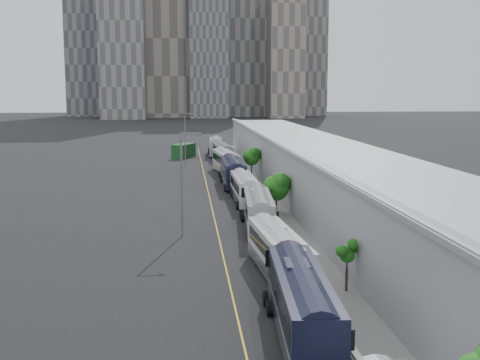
{
  "coord_description": "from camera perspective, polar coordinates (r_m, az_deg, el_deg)",
  "views": [
    {
      "loc": [
        -4.48,
        -9.45,
        13.52
      ],
      "look_at": [
        2.0,
        61.92,
        3.0
      ],
      "focal_mm": 45.0,
      "sensor_mm": 36.0,
      "label": 1
    }
  ],
  "objects": [
    {
      "name": "bus_2",
      "position": [
        44.57,
        3.71,
        -7.3
      ],
      "size": [
        3.35,
        12.39,
        3.58
      ],
      "rotation": [
        0.0,
        0.0,
        0.07
      ],
      "color": "#B8B7BA",
      "rests_on": "ground"
    },
    {
      "name": "suv",
      "position": [
        142.62,
        -5.4,
        3.19
      ],
      "size": [
        4.49,
        6.07,
        1.53
      ],
      "primitive_type": "imported",
      "rotation": [
        0.0,
        0.0,
        0.4
      ],
      "color": "black",
      "rests_on": "ground"
    },
    {
      "name": "bus_7",
      "position": [
        115.6,
        -1.64,
        2.42
      ],
      "size": [
        3.45,
        12.95,
        3.74
      ],
      "rotation": [
        0.0,
        0.0,
        0.07
      ],
      "color": "slate",
      "rests_on": "ground"
    },
    {
      "name": "bus_4",
      "position": [
        74.02,
        0.4,
        -1.0
      ],
      "size": [
        2.72,
        12.11,
        3.53
      ],
      "rotation": [
        0.0,
        0.0,
        0.01
      ],
      "color": "silver",
      "rests_on": "ground"
    },
    {
      "name": "tree_1",
      "position": [
        41.42,
        10.13,
        -6.95
      ],
      "size": [
        1.05,
        1.05,
        3.31
      ],
      "color": "black",
      "rests_on": "ground"
    },
    {
      "name": "tree_2",
      "position": [
        66.25,
        3.49,
        -0.46
      ],
      "size": [
        2.72,
        2.72,
        4.76
      ],
      "color": "black",
      "rests_on": "ground"
    },
    {
      "name": "depot",
      "position": [
        67.52,
        9.87,
        -0.3
      ],
      "size": [
        12.45,
        160.4,
        7.2
      ],
      "color": "gray",
      "rests_on": "ground"
    },
    {
      "name": "sidewalk",
      "position": [
        67.21,
        6.5,
        -3.26
      ],
      "size": [
        10.0,
        170.0,
        0.12
      ],
      "primitive_type": "cube",
      "color": "gray",
      "rests_on": "ground"
    },
    {
      "name": "shipping_container",
      "position": [
        125.33,
        -5.36,
        2.78
      ],
      "size": [
        5.07,
        6.94,
        2.86
      ],
      "primitive_type": "cube",
      "rotation": [
        0.0,
        0.0,
        -0.42
      ],
      "color": "#123C19",
      "rests_on": "ground"
    },
    {
      "name": "bus_3",
      "position": [
        59.98,
        1.74,
        -3.15
      ],
      "size": [
        3.42,
        12.86,
        3.72
      ],
      "rotation": [
        0.0,
        0.0,
        -0.07
      ],
      "color": "gray",
      "rests_on": "ground"
    },
    {
      "name": "bus_1",
      "position": [
        34.17,
        5.83,
        -12.06
      ],
      "size": [
        3.43,
        13.34,
        3.86
      ],
      "rotation": [
        0.0,
        0.0,
        -0.06
      ],
      "color": "black",
      "rests_on": "ground"
    },
    {
      "name": "bus_5",
      "position": [
        86.94,
        -0.7,
        0.54
      ],
      "size": [
        3.07,
        13.85,
        4.05
      ],
      "rotation": [
        0.0,
        0.0,
        -0.0
      ],
      "color": "black",
      "rests_on": "ground"
    },
    {
      "name": "street_lamp_far",
      "position": [
        110.52,
        -5.14,
        4.19
      ],
      "size": [
        2.04,
        0.22,
        9.72
      ],
      "color": "#59595E",
      "rests_on": "ground"
    },
    {
      "name": "street_lamp_near",
      "position": [
        56.34,
        -5.4,
        0.24
      ],
      "size": [
        2.04,
        0.22,
        9.81
      ],
      "color": "#59595E",
      "rests_on": "ground"
    },
    {
      "name": "bus_8",
      "position": [
        129.77,
        -2.33,
        3.08
      ],
      "size": [
        3.22,
        13.06,
        3.79
      ],
      "rotation": [
        0.0,
        0.0,
        -0.05
      ],
      "color": "#999CA2",
      "rests_on": "ground"
    },
    {
      "name": "skyline",
      "position": [
        335.7,
        -5.05,
        14.71
      ],
      "size": [
        145.0,
        64.0,
        120.0
      ],
      "color": "slate",
      "rests_on": "ground"
    },
    {
      "name": "lane_line",
      "position": [
        65.92,
        -2.49,
        -3.48
      ],
      "size": [
        0.12,
        160.0,
        0.02
      ],
      "primitive_type": "cube",
      "color": "gold",
      "rests_on": "ground"
    },
    {
      "name": "tree_3",
      "position": [
        92.25,
        1.12,
        2.34
      ],
      "size": [
        2.4,
        2.4,
        5.07
      ],
      "color": "black",
      "rests_on": "ground"
    },
    {
      "name": "bus_6",
      "position": [
        99.96,
        -1.34,
        1.53
      ],
      "size": [
        3.93,
        13.54,
        3.9
      ],
      "rotation": [
        0.0,
        0.0,
        0.09
      ],
      "color": "#BDBDBF",
      "rests_on": "ground"
    }
  ]
}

